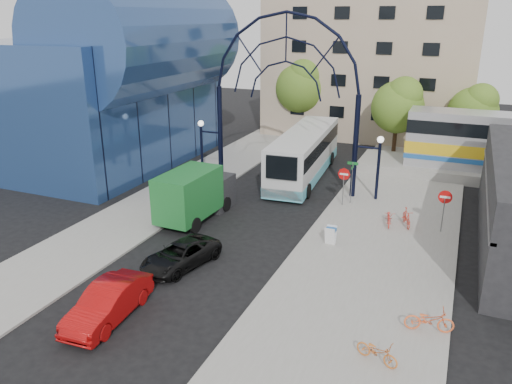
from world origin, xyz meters
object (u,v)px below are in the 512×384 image
at_px(gateway_arch, 286,67).
at_px(bike_near_b, 407,218).
at_px(sandwich_board, 331,233).
at_px(stop_sign, 344,178).
at_px(tree_north_a, 399,104).
at_px(green_truck, 196,194).
at_px(red_sedan, 108,303).
at_px(bike_far_a, 429,320).
at_px(tree_north_c, 475,109).
at_px(do_not_enter_sign, 445,201).
at_px(bike_far_c, 377,351).
at_px(bike_near_a, 389,217).
at_px(city_bus, 304,153).
at_px(black_suv, 181,255).
at_px(street_name_sign, 352,174).
at_px(tree_north_b, 302,85).

xyz_separation_m(gateway_arch, bike_near_b, (9.05, -3.93, -7.92)).
distance_m(sandwich_board, bike_near_b, 5.36).
relative_size(stop_sign, tree_north_a, 0.36).
xyz_separation_m(green_truck, red_sedan, (2.03, -10.92, -0.83)).
xyz_separation_m(bike_near_b, bike_far_a, (2.12, -10.31, -0.03)).
distance_m(gateway_arch, tree_north_c, 18.95).
bearing_deg(tree_north_c, gateway_arch, -131.04).
xyz_separation_m(green_truck, bike_far_a, (14.18, -6.90, -0.96)).
relative_size(gateway_arch, tree_north_c, 2.10).
distance_m(do_not_enter_sign, bike_far_c, 13.03).
bearing_deg(stop_sign, bike_near_a, -33.02).
height_order(do_not_enter_sign, city_bus, city_bus).
bearing_deg(gateway_arch, tree_north_c, 48.96).
bearing_deg(black_suv, bike_far_c, -6.61).
xyz_separation_m(sandwich_board, bike_near_a, (2.50, 3.88, -0.17)).
bearing_deg(sandwich_board, red_sedan, -122.71).
relative_size(stop_sign, green_truck, 0.39).
height_order(green_truck, bike_near_b, green_truck).
xyz_separation_m(stop_sign, city_bus, (-4.28, 5.20, -0.15)).
bearing_deg(green_truck, bike_near_a, 18.19).
bearing_deg(tree_north_a, city_bus, -122.70).
bearing_deg(do_not_enter_sign, gateway_arch, 160.01).
xyz_separation_m(sandwich_board, city_bus, (-5.08, 11.23, 1.10)).
relative_size(red_sedan, bike_near_b, 2.63).
bearing_deg(red_sedan, bike_far_a, 14.67).
distance_m(tree_north_a, tree_north_c, 6.33).
xyz_separation_m(tree_north_a, black_suv, (-6.75, -25.09, -4.00)).
xyz_separation_m(gateway_arch, bike_far_a, (11.17, -14.24, -7.94)).
height_order(gateway_arch, bike_near_b, gateway_arch).
xyz_separation_m(gateway_arch, bike_far_c, (9.64, -16.88, -8.01)).
relative_size(street_name_sign, black_suv, 0.64).
relative_size(street_name_sign, city_bus, 0.22).
bearing_deg(bike_near_b, sandwich_board, -149.86).
height_order(sandwich_board, bike_far_a, sandwich_board).
xyz_separation_m(gateway_arch, stop_sign, (4.80, -2.00, -6.56)).
distance_m(gateway_arch, bike_far_a, 19.76).
height_order(black_suv, bike_far_a, black_suv).
xyz_separation_m(do_not_enter_sign, green_truck, (-14.00, -3.34, -0.40)).
bearing_deg(stop_sign, do_not_enter_sign, -17.88).
relative_size(bike_far_a, bike_far_c, 1.17).
bearing_deg(black_suv, green_truck, 125.47).
relative_size(stop_sign, bike_far_c, 1.55).
height_order(tree_north_b, red_sedan, tree_north_b).
xyz_separation_m(stop_sign, red_sedan, (-5.77, -16.25, -1.24)).
xyz_separation_m(tree_north_b, bike_far_c, (13.52, -32.81, -4.72)).
relative_size(bike_near_b, bike_far_a, 0.92).
height_order(green_truck, red_sedan, green_truck).
bearing_deg(bike_far_a, sandwich_board, 29.92).
height_order(sandwich_board, tree_north_a, tree_north_a).
height_order(bike_near_b, bike_far_c, bike_near_b).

